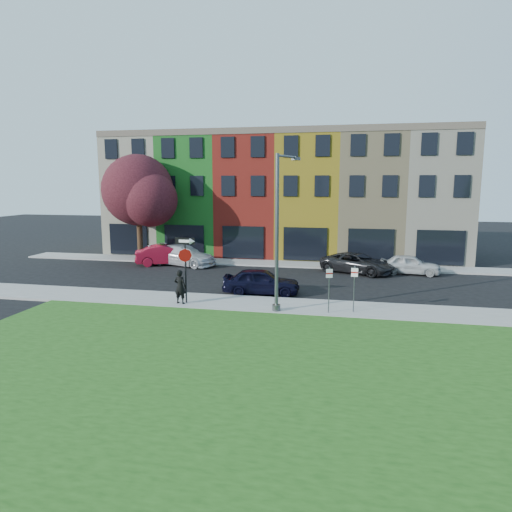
% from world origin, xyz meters
% --- Properties ---
extents(ground, '(120.00, 120.00, 0.00)m').
position_xyz_m(ground, '(0.00, 0.00, 0.00)').
color(ground, black).
rests_on(ground, ground).
extents(sidewalk_near, '(40.00, 3.00, 0.12)m').
position_xyz_m(sidewalk_near, '(2.00, 3.00, 0.06)').
color(sidewalk_near, gray).
rests_on(sidewalk_near, ground).
extents(sidewalk_far, '(40.00, 2.40, 0.12)m').
position_xyz_m(sidewalk_far, '(-3.00, 15.00, 0.06)').
color(sidewalk_far, gray).
rests_on(sidewalk_far, ground).
extents(grass_park, '(40.00, 16.00, 0.10)m').
position_xyz_m(grass_park, '(8.00, -6.00, 0.05)').
color(grass_park, '#1F4814').
rests_on(grass_park, ground).
extents(rowhouse_block, '(30.00, 10.12, 10.00)m').
position_xyz_m(rowhouse_block, '(-2.50, 21.18, 4.99)').
color(rowhouse_block, beige).
rests_on(rowhouse_block, ground).
extents(stop_sign, '(1.05, 0.11, 3.39)m').
position_xyz_m(stop_sign, '(-4.77, 2.39, 2.52)').
color(stop_sign, black).
rests_on(stop_sign, sidewalk_near).
extents(man, '(0.76, 0.60, 1.76)m').
position_xyz_m(man, '(-5.01, 2.19, 1.00)').
color(man, black).
rests_on(man, sidewalk_near).
extents(sedan_near, '(2.49, 4.63, 1.47)m').
position_xyz_m(sedan_near, '(-1.42, 5.46, 0.74)').
color(sedan_near, black).
rests_on(sedan_near, ground).
extents(parked_car_red, '(5.11, 5.90, 1.55)m').
position_xyz_m(parked_car_red, '(-10.32, 13.12, 0.77)').
color(parked_car_red, maroon).
rests_on(parked_car_red, ground).
extents(parked_car_silver, '(4.90, 6.42, 1.54)m').
position_xyz_m(parked_car_silver, '(-9.00, 13.21, 0.77)').
color(parked_car_silver, silver).
rests_on(parked_car_silver, ground).
extents(parked_car_dark, '(6.10, 6.81, 1.41)m').
position_xyz_m(parked_car_dark, '(4.00, 12.83, 0.71)').
color(parked_car_dark, black).
rests_on(parked_car_dark, ground).
extents(parked_car_white, '(2.45, 4.33, 1.36)m').
position_xyz_m(parked_car_white, '(7.55, 13.16, 0.68)').
color(parked_car_white, silver).
rests_on(parked_car_white, ground).
extents(street_lamp, '(1.02, 2.51, 7.48)m').
position_xyz_m(street_lamp, '(0.09, 2.11, 3.89)').
color(street_lamp, '#4A4D4F').
rests_on(street_lamp, sidewalk_near).
extents(parking_sign_a, '(0.30, 0.16, 2.23)m').
position_xyz_m(parking_sign_a, '(2.53, 2.04, 1.51)').
color(parking_sign_a, '#4A4D4F').
rests_on(parking_sign_a, sidewalk_near).
extents(parking_sign_b, '(0.32, 0.10, 2.25)m').
position_xyz_m(parking_sign_b, '(3.69, 2.42, 1.52)').
color(parking_sign_b, '#4A4D4F').
rests_on(parking_sign_b, sidewalk_near).
extents(tree_purple, '(6.73, 5.89, 8.35)m').
position_xyz_m(tree_purple, '(-13.03, 14.53, 5.52)').
color(tree_purple, black).
rests_on(tree_purple, sidewalk_far).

